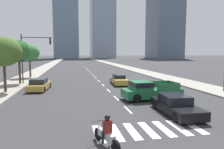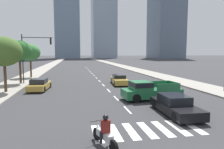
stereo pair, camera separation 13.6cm
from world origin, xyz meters
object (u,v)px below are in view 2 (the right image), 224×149
pickup_truck (149,91)px  street_tree_nearest (4,52)px  motorcycle_trailing (105,134)px  traffic_signal_far (33,50)px  sedan_black_0 (175,105)px  street_tree_second (19,51)px  sedan_gold_2 (119,80)px  street_tree_third (30,53)px  sedan_gold_1 (40,85)px

pickup_truck → street_tree_nearest: 15.09m
motorcycle_trailing → traffic_signal_far: size_ratio=0.32×
sedan_black_0 → street_tree_second: (-13.70, 16.42, 3.89)m
pickup_truck → sedan_black_0: 4.50m
sedan_gold_2 → street_tree_nearest: size_ratio=0.86×
street_tree_nearest → street_tree_third: street_tree_nearest is taller
street_tree_nearest → street_tree_second: bearing=90.0°
pickup_truck → traffic_signal_far: traffic_signal_far is taller
street_tree_second → sedan_black_0: bearing=-50.2°
street_tree_third → street_tree_second: bearing=-90.0°
sedan_black_0 → street_tree_third: street_tree_third is taller
street_tree_third → sedan_black_0: bearing=-59.7°
sedan_black_0 → street_tree_second: street_tree_second is taller
motorcycle_trailing → street_tree_third: bearing=-2.6°
sedan_gold_1 → street_tree_second: street_tree_second is taller
pickup_truck → street_tree_second: (-13.54, 11.93, 3.67)m
sedan_gold_1 → street_tree_second: (-3.18, 5.11, 3.88)m
pickup_truck → street_tree_second: size_ratio=0.94×
sedan_gold_1 → street_tree_third: bearing=20.5°
sedan_gold_1 → sedan_gold_2: bearing=-69.3°
street_tree_nearest → pickup_truck: bearing=-22.7°
pickup_truck → sedan_black_0: size_ratio=1.12×
traffic_signal_far → street_tree_third: size_ratio=1.17×
pickup_truck → street_tree_third: size_ratio=0.97×
motorcycle_trailing → street_tree_second: bearing=2.7°
street_tree_second → street_tree_third: street_tree_second is taller
sedan_gold_2 → street_tree_nearest: (-12.98, -3.76, 3.71)m
sedan_gold_1 → street_tree_nearest: 5.02m
pickup_truck → sedan_gold_2: pickup_truck is taller
traffic_signal_far → street_tree_third: traffic_signal_far is taller
sedan_black_0 → sedan_gold_1: sedan_gold_1 is taller
sedan_gold_1 → sedan_gold_2: 10.13m
sedan_black_0 → sedan_gold_2: 13.93m
pickup_truck → street_tree_third: bearing=-57.7°
sedan_gold_1 → pickup_truck: bearing=-117.5°
pickup_truck → traffic_signal_far: (-11.78, 11.78, 3.72)m
pickup_truck → street_tree_second: bearing=-44.6°
sedan_black_0 → sedan_gold_1: (-10.52, 11.31, 0.01)m
pickup_truck → sedan_gold_1: bearing=-36.6°
motorcycle_trailing → sedan_gold_1: motorcycle_trailing is taller
pickup_truck → sedan_gold_2: size_ratio=1.09×
sedan_gold_2 → street_tree_third: street_tree_third is taller
sedan_gold_1 → traffic_signal_far: bearing=21.9°
sedan_black_0 → sedan_gold_2: size_ratio=0.98×
pickup_truck → street_tree_third: 23.56m
street_tree_nearest → street_tree_second: (0.00, 6.27, 0.18)m
motorcycle_trailing → sedan_black_0: 6.77m
pickup_truck → street_tree_third: street_tree_third is taller
pickup_truck → street_tree_third: (-13.54, 18.97, 3.45)m
motorcycle_trailing → street_tree_nearest: (-8.23, 14.13, 3.72)m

